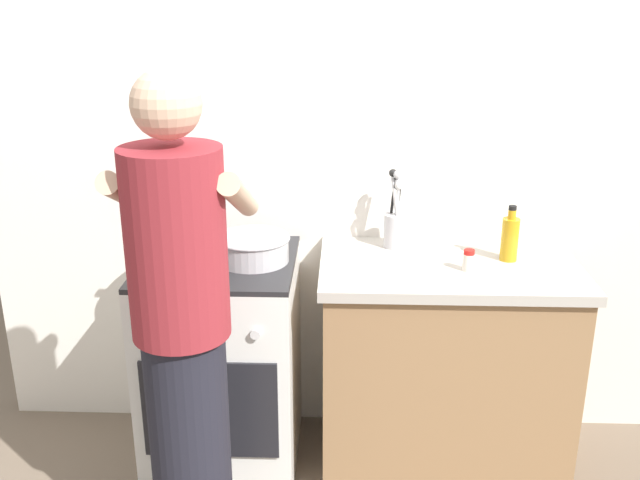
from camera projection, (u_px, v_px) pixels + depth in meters
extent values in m
plane|color=#6B5B4C|center=(307.00, 479.00, 2.92)|extent=(6.00, 6.00, 0.00)
cube|color=silver|center=(359.00, 154.00, 2.97)|extent=(3.20, 0.10, 2.50)
cube|color=#99724C|center=(443.00, 371.00, 2.90)|extent=(0.96, 0.56, 0.86)
cube|color=#B7B2A8|center=(449.00, 268.00, 2.75)|extent=(1.00, 0.60, 0.04)
cube|color=white|center=(223.00, 365.00, 2.93)|extent=(0.60, 0.60, 0.88)
cube|color=#232326|center=(218.00, 263.00, 2.78)|extent=(0.60, 0.60, 0.02)
cube|color=black|center=(210.00, 410.00, 2.65)|extent=(0.51, 0.01, 0.40)
cylinder|color=silver|center=(155.00, 333.00, 2.54)|extent=(0.04, 0.01, 0.04)
cylinder|color=silver|center=(205.00, 334.00, 2.53)|extent=(0.04, 0.01, 0.04)
cylinder|color=silver|center=(255.00, 335.00, 2.53)|extent=(0.04, 0.01, 0.04)
cylinder|color=#B2B2B7|center=(182.00, 242.00, 2.77)|extent=(0.21, 0.21, 0.14)
cube|color=black|center=(150.00, 226.00, 2.75)|extent=(0.04, 0.02, 0.01)
cube|color=black|center=(211.00, 227.00, 2.74)|extent=(0.04, 0.02, 0.01)
cylinder|color=#B7B7BC|center=(253.00, 249.00, 2.75)|extent=(0.27, 0.27, 0.10)
torus|color=#B7B7BC|center=(253.00, 238.00, 2.73)|extent=(0.29, 0.29, 0.01)
cylinder|color=silver|center=(396.00, 231.00, 2.90)|extent=(0.10, 0.10, 0.14)
cylinder|color=black|center=(397.00, 215.00, 2.88)|extent=(0.03, 0.02, 0.22)
sphere|color=black|center=(398.00, 186.00, 2.84)|extent=(0.03, 0.03, 0.03)
cylinder|color=black|center=(392.00, 209.00, 2.89)|extent=(0.04, 0.04, 0.28)
sphere|color=black|center=(393.00, 173.00, 2.84)|extent=(0.03, 0.03, 0.03)
cylinder|color=silver|center=(398.00, 214.00, 2.87)|extent=(0.02, 0.04, 0.24)
sphere|color=silver|center=(399.00, 182.00, 2.83)|extent=(0.03, 0.03, 0.03)
cylinder|color=silver|center=(398.00, 216.00, 2.85)|extent=(0.05, 0.02, 0.23)
sphere|color=silver|center=(399.00, 186.00, 2.81)|extent=(0.03, 0.03, 0.03)
cylinder|color=#B7BABF|center=(396.00, 211.00, 2.86)|extent=(0.05, 0.03, 0.28)
sphere|color=#B7BABF|center=(397.00, 175.00, 2.81)|extent=(0.03, 0.03, 0.03)
cylinder|color=silver|center=(469.00, 262.00, 2.66)|extent=(0.04, 0.04, 0.06)
cylinder|color=red|center=(469.00, 252.00, 2.65)|extent=(0.04, 0.04, 0.02)
cylinder|color=gold|center=(510.00, 239.00, 2.75)|extent=(0.07, 0.07, 0.17)
cylinder|color=gold|center=(512.00, 214.00, 2.72)|extent=(0.03, 0.03, 0.04)
cylinder|color=black|center=(513.00, 208.00, 2.71)|extent=(0.03, 0.03, 0.02)
cylinder|color=black|center=(191.00, 456.00, 2.34)|extent=(0.26, 0.26, 0.90)
cylinder|color=maroon|center=(176.00, 244.00, 2.09)|extent=(0.30, 0.30, 0.58)
sphere|color=#D3AA8C|center=(166.00, 104.00, 1.95)|extent=(0.20, 0.20, 0.20)
cylinder|color=#D3AA8C|center=(129.00, 195.00, 2.19)|extent=(0.07, 0.41, 0.24)
cylinder|color=#D3AA8C|center=(239.00, 196.00, 2.18)|extent=(0.07, 0.41, 0.24)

